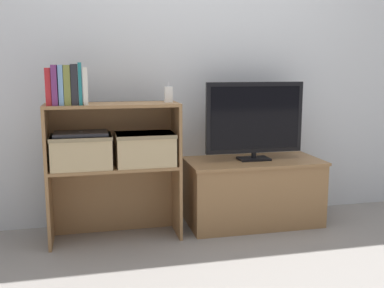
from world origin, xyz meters
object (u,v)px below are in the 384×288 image
at_px(book_ivory, 85,86).
at_px(baby_monitor, 169,94).
at_px(book_olive, 67,85).
at_px(storage_basket_right, 145,147).
at_px(book_plum, 55,85).
at_px(tv, 255,119).
at_px(book_teal, 80,84).
at_px(storage_basket_left, 82,150).
at_px(tv_stand, 253,191).
at_px(book_crimson, 49,87).
at_px(book_skyblue, 61,85).
at_px(laptop, 81,134).
at_px(book_charcoal, 75,84).

xyz_separation_m(book_ivory, baby_monitor, (0.53, 0.05, -0.06)).
height_order(book_olive, storage_basket_right, book_olive).
bearing_deg(book_plum, tv, 5.44).
height_order(book_teal, book_ivory, book_teal).
bearing_deg(storage_basket_left, tv_stand, 4.29).
height_order(storage_basket_left, storage_basket_right, same).
height_order(book_crimson, baby_monitor, book_crimson).
height_order(book_skyblue, book_teal, book_teal).
relative_size(baby_monitor, laptop, 0.40).
xyz_separation_m(book_charcoal, book_ivory, (0.06, 0.00, -0.01)).
bearing_deg(book_olive, book_charcoal, 0.00).
relative_size(book_charcoal, book_teal, 0.96).
xyz_separation_m(book_plum, book_ivory, (0.18, 0.00, -0.01)).
bearing_deg(book_teal, laptop, 102.81).
distance_m(book_skyblue, storage_basket_left, 0.43).
relative_size(book_crimson, book_olive, 0.93).
relative_size(tv, book_olive, 2.95).
bearing_deg(book_plum, laptop, 15.67).
bearing_deg(laptop, book_ivory, -44.49).
relative_size(tv_stand, laptop, 2.90).
distance_m(tv_stand, storage_basket_left, 1.26).
bearing_deg(baby_monitor, book_crimson, -175.82).
relative_size(book_crimson, storage_basket_left, 0.59).
bearing_deg(book_skyblue, baby_monitor, 4.63).
height_order(tv_stand, book_crimson, book_crimson).
xyz_separation_m(tv_stand, storage_basket_right, (-0.79, -0.09, 0.37)).
xyz_separation_m(book_crimson, book_skyblue, (0.07, 0.00, 0.01)).
bearing_deg(laptop, storage_basket_right, 0.00).
bearing_deg(book_olive, book_ivory, 0.00).
bearing_deg(book_skyblue, tv_stand, 5.67).
bearing_deg(book_crimson, laptop, 12.59).
distance_m(tv_stand, book_teal, 1.43).
bearing_deg(tv_stand, book_crimson, -174.63).
xyz_separation_m(tv, storage_basket_left, (-1.20, -0.09, -0.16)).
distance_m(tv_stand, book_skyblue, 1.52).
bearing_deg(tv_stand, storage_basket_left, -175.71).
relative_size(tv, baby_monitor, 5.39).
relative_size(book_olive, book_ivory, 1.06).
xyz_separation_m(book_crimson, storage_basket_left, (0.18, 0.04, -0.40)).
relative_size(book_skyblue, book_teal, 0.94).
xyz_separation_m(book_olive, book_teal, (0.08, 0.00, 0.01)).
height_order(book_plum, book_skyblue, same).
height_order(book_skyblue, book_ivory, book_skyblue).
distance_m(tv, book_plum, 1.37).
distance_m(tv_stand, baby_monitor, 0.96).
distance_m(book_plum, book_charcoal, 0.12).
distance_m(book_olive, book_ivory, 0.11).
bearing_deg(book_plum, book_charcoal, 0.00).
bearing_deg(storage_basket_right, book_teal, -174.33).
distance_m(tv_stand, tv, 0.53).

